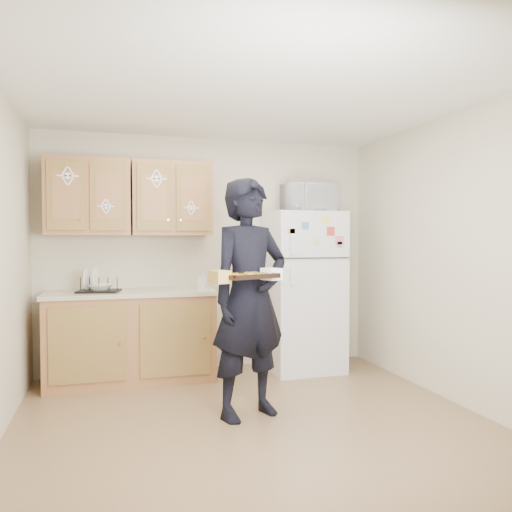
{
  "coord_description": "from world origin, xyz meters",
  "views": [
    {
      "loc": [
        -1.04,
        -3.57,
        1.42
      ],
      "look_at": [
        0.13,
        0.45,
        1.27
      ],
      "focal_mm": 35.0,
      "sensor_mm": 36.0,
      "label": 1
    }
  ],
  "objects_px": {
    "refrigerator": "(303,291)",
    "microwave": "(309,198)",
    "person": "(250,298)",
    "dish_rack": "(99,284)",
    "baking_tray": "(246,277)"
  },
  "relations": [
    {
      "from": "refrigerator",
      "to": "microwave",
      "type": "distance_m",
      "value": 1.0
    },
    {
      "from": "person",
      "to": "dish_rack",
      "type": "relative_size",
      "value": 4.94
    },
    {
      "from": "refrigerator",
      "to": "microwave",
      "type": "height_order",
      "value": "microwave"
    },
    {
      "from": "person",
      "to": "microwave",
      "type": "distance_m",
      "value": 1.77
    },
    {
      "from": "refrigerator",
      "to": "person",
      "type": "bearing_deg",
      "value": -127.66
    },
    {
      "from": "dish_rack",
      "to": "refrigerator",
      "type": "bearing_deg",
      "value": -0.56
    },
    {
      "from": "microwave",
      "to": "person",
      "type": "bearing_deg",
      "value": -133.39
    },
    {
      "from": "microwave",
      "to": "dish_rack",
      "type": "relative_size",
      "value": 1.4
    },
    {
      "from": "person",
      "to": "baking_tray",
      "type": "relative_size",
      "value": 4.7
    },
    {
      "from": "baking_tray",
      "to": "microwave",
      "type": "bearing_deg",
      "value": 33.0
    },
    {
      "from": "refrigerator",
      "to": "person",
      "type": "distance_m",
      "value": 1.53
    },
    {
      "from": "refrigerator",
      "to": "baking_tray",
      "type": "distance_m",
      "value": 1.84
    },
    {
      "from": "person",
      "to": "refrigerator",
      "type": "bearing_deg",
      "value": 32.26
    },
    {
      "from": "baking_tray",
      "to": "dish_rack",
      "type": "relative_size",
      "value": 1.05
    },
    {
      "from": "microwave",
      "to": "dish_rack",
      "type": "bearing_deg",
      "value": 174.93
    }
  ]
}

